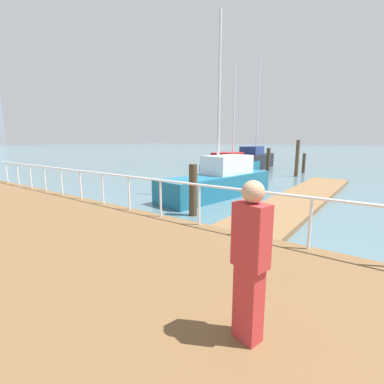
{
  "coord_description": "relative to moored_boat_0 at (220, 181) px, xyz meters",
  "views": [
    {
      "loc": [
        -8.69,
        8.17,
        2.56
      ],
      "look_at": [
        -1.55,
        13.4,
        0.86
      ],
      "focal_mm": 25.4,
      "sensor_mm": 36.0,
      "label": 1
    }
  ],
  "objects": [
    {
      "name": "floating_dock",
      "position": [
        1.24,
        -3.34,
        -0.63
      ],
      "size": [
        13.58,
        2.0,
        0.18
      ],
      "primitive_type": "cube",
      "color": "olive",
      "rests_on": "ground_plane"
    },
    {
      "name": "dock_piling_4",
      "position": [
        11.04,
        1.89,
        0.24
      ],
      "size": [
        0.3,
        0.3,
        1.92
      ],
      "primitive_type": "cylinder",
      "color": "#473826",
      "rests_on": "ground_plane"
    },
    {
      "name": "dock_piling_1",
      "position": [
        9.2,
        -0.9,
        0.57
      ],
      "size": [
        0.26,
        0.26,
        2.57
      ],
      "primitive_type": "cylinder",
      "color": "brown",
      "rests_on": "ground_plane"
    },
    {
      "name": "boardwalk_railing",
      "position": [
        -5.19,
        -3.79,
        0.5
      ],
      "size": [
        0.06,
        29.44,
        1.08
      ],
      "color": "white",
      "rests_on": "boardwalk"
    },
    {
      "name": "moored_boat_2",
      "position": [
        12.51,
        3.68,
        0.11
      ],
      "size": [
        6.75,
        2.51,
        9.48
      ],
      "color": "black",
      "rests_on": "ground_plane"
    },
    {
      "name": "moored_boat_0",
      "position": [
        0.0,
        0.0,
        0.0
      ],
      "size": [
        6.41,
        2.53,
        7.86
      ],
      "color": "#1E6B8C",
      "rests_on": "ground_plane"
    },
    {
      "name": "moored_boat_1",
      "position": [
        7.46,
        3.36,
        -0.08
      ],
      "size": [
        6.0,
        2.26,
        7.93
      ],
      "color": "#1E6B8C",
      "rests_on": "ground_plane"
    },
    {
      "name": "ground_plane",
      "position": [
        -2.04,
        5.54,
        -0.72
      ],
      "size": [
        300.0,
        300.0,
        0.0
      ],
      "primitive_type": "plane",
      "color": "slate"
    },
    {
      "name": "dock_piling_2",
      "position": [
        11.82,
        -0.73,
        0.05
      ],
      "size": [
        0.24,
        0.24,
        1.54
      ],
      "primitive_type": "cylinder",
      "color": "#473826",
      "rests_on": "ground_plane"
    },
    {
      "name": "dock_piling_3",
      "position": [
        -3.41,
        -0.96,
        0.17
      ],
      "size": [
        0.28,
        0.28,
        1.77
      ],
      "primitive_type": "cylinder",
      "color": "#473826",
      "rests_on": "ground_plane"
    },
    {
      "name": "pedestrian_1",
      "position": [
        -8.24,
        -5.21,
        0.61
      ],
      "size": [
        0.3,
        0.4,
        1.77
      ],
      "color": "#BF3333",
      "rests_on": "boardwalk"
    }
  ]
}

